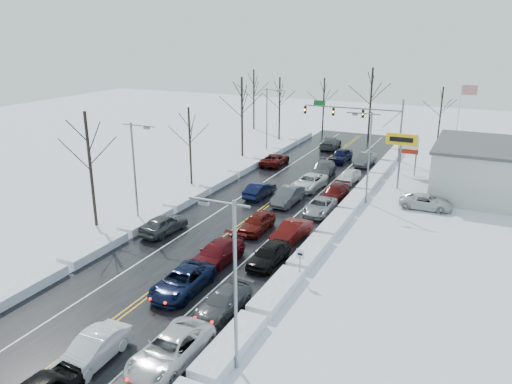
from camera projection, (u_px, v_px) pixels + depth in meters
The scene contains 44 objects.
ground at pixel (244, 223), 44.28m from camera, with size 160.00×160.00×0.00m, color silver.
road_surface at pixel (254, 216), 46.00m from camera, with size 14.00×84.00×0.01m, color black.
snow_bank_left at pixel (184, 204), 49.07m from camera, with size 1.65×72.00×0.70m, color white.
snow_bank_right at pixel (333, 229), 42.94m from camera, with size 1.65×72.00×0.70m, color white.
traffic_signal_mast at pixel (362, 117), 65.28m from camera, with size 13.28×0.39×8.00m.
tires_plus_sign at pixel (401, 143), 52.26m from camera, with size 3.20×0.34×6.00m.
used_vehicles_sign at pixel (409, 147), 57.95m from camera, with size 2.20×0.22×4.65m.
speed_limit_sign at pixel (300, 259), 33.58m from camera, with size 0.55×0.09×2.35m.
flagpole at pixel (460, 117), 62.14m from camera, with size 1.87×1.20×10.00m.
streetlight_se at pixel (231, 273), 23.79m from camera, with size 3.20×0.25×9.00m.
streetlight_ne at pixel (367, 150), 47.89m from camera, with size 3.20×0.25×9.00m.
streetlight_sw at pixel (136, 165), 42.54m from camera, with size 3.20×0.25×9.00m.
streetlight_nw at pixel (268, 116), 66.63m from camera, with size 3.20×0.25×9.00m.
tree_left_b at pixel (88, 147), 41.58m from camera, with size 4.00×4.00×10.00m.
tree_left_c at pixel (189, 131), 53.55m from camera, with size 3.40×3.40×8.50m.
tree_left_d at pixel (242, 101), 65.45m from camera, with size 4.20×4.20×10.50m.
tree_left_e at pixel (280, 96), 75.83m from camera, with size 3.80×3.80×9.50m.
tree_far_a at pixel (254, 88), 83.79m from camera, with size 4.00×4.00×10.00m.
tree_far_b at pixel (324, 95), 80.03m from camera, with size 3.60×3.60×9.00m.
tree_far_c at pixel (371, 90), 74.65m from camera, with size 4.40×4.40×11.00m.
tree_far_d at pixel (442, 105), 72.45m from camera, with size 3.40×3.40×8.50m.
queued_car_1 at pixel (94, 363), 25.71m from camera, with size 1.63×4.68×1.54m, color silver.
queued_car_2 at pixel (183, 292), 32.68m from camera, with size 2.49×5.41×1.50m, color black.
queued_car_3 at pixel (217, 263), 36.60m from camera, with size 2.23×5.49×1.59m, color #4C0A10.
queued_car_4 at pixel (257, 231), 42.50m from camera, with size 1.84×4.58×1.56m, color #500E0A.
queued_car_5 at pixel (288, 204), 49.14m from camera, with size 1.74×5.00×1.65m, color #3F4244.
queued_car_6 at pixel (309, 189), 53.77m from camera, with size 2.53×5.48×1.52m, color white.
queued_car_7 at pixel (323, 176), 58.45m from camera, with size 2.34×5.76×1.67m, color #46494C.
queued_car_8 at pixel (340, 162), 64.67m from camera, with size 1.96×4.86×1.66m, color black.
queued_car_10 at pixel (171, 362), 25.73m from camera, with size 2.55×5.52×1.53m, color silver.
queued_car_11 at pixel (223, 311), 30.38m from camera, with size 1.90×4.66×1.35m, color #424447.
queued_car_12 at pixel (269, 264), 36.49m from camera, with size 1.84×4.57×1.56m, color black.
queued_car_13 at pixel (291, 240), 40.67m from camera, with size 1.63×4.68×1.54m, color #480A09.
queued_car_14 at pixel (319, 213), 46.60m from camera, with size 2.27×4.92×1.37m, color #919398.
queued_car_15 at pixel (335, 199), 50.50m from camera, with size 1.94×4.76×1.38m, color #440909.
queued_car_16 at pixel (348, 183), 55.91m from camera, with size 1.74×4.33×1.48m, color silver.
queued_car_17 at pixel (365, 165), 63.03m from camera, with size 1.65×4.74×1.56m, color #45474A.
oncoming_car_0 at pixel (260, 197), 51.11m from camera, with size 1.60×4.60×1.52m, color black.
oncoming_car_1 at pixel (275, 165), 63.09m from camera, with size 2.44×5.28×1.47m, color #470A09.
oncoming_car_2 at pixel (330, 148), 71.93m from camera, with size 2.35×5.78×1.68m, color #404346.
oncoming_car_3 at pixel (164, 233), 42.10m from camera, with size 1.91×4.75×1.62m, color #3D4042.
parked_car_0 at pixel (425, 209), 47.76m from camera, with size 2.30×4.98×1.38m, color silver.
parked_car_1 at pixel (462, 193), 52.29m from camera, with size 1.89×4.65×1.35m, color #BABABC.
parked_car_2 at pixel (446, 179), 57.15m from camera, with size 1.92×4.78×1.63m, color black.
Camera 1 is at (18.45, -36.89, 16.38)m, focal length 35.00 mm.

